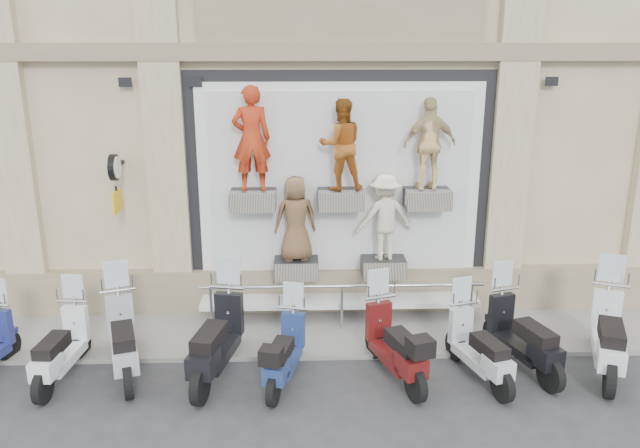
# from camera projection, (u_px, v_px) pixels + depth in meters

# --- Properties ---
(ground) EXTENTS (90.00, 90.00, 0.00)m
(ground) POSITION_uv_depth(u_px,v_px,m) (350.00, 393.00, 9.25)
(ground) COLOR #303033
(ground) RESTS_ON ground
(sidewalk) EXTENTS (16.00, 2.20, 0.08)m
(sidewalk) POSITION_uv_depth(u_px,v_px,m) (341.00, 328.00, 11.25)
(sidewalk) COLOR gray
(sidewalk) RESTS_ON ground
(shop_vitrine) EXTENTS (5.60, 0.83, 4.30)m
(shop_vitrine) POSITION_uv_depth(u_px,v_px,m) (343.00, 193.00, 11.22)
(shop_vitrine) COLOR black
(shop_vitrine) RESTS_ON ground
(guard_rail) EXTENTS (5.06, 0.10, 0.93)m
(guard_rail) POSITION_uv_depth(u_px,v_px,m) (342.00, 309.00, 11.04)
(guard_rail) COLOR #9EA0A5
(guard_rail) RESTS_ON ground
(clock_sign_bracket) EXTENTS (0.10, 0.80, 1.02)m
(clock_sign_bracket) POSITION_uv_depth(u_px,v_px,m) (115.00, 176.00, 10.71)
(clock_sign_bracket) COLOR black
(clock_sign_bracket) RESTS_ON ground
(scooter_b) EXTENTS (0.69, 1.88, 1.49)m
(scooter_b) POSITION_uv_depth(u_px,v_px,m) (60.00, 335.00, 9.44)
(scooter_b) COLOR white
(scooter_b) RESTS_ON ground
(scooter_c) EXTENTS (1.19, 2.11, 1.65)m
(scooter_c) POSITION_uv_depth(u_px,v_px,m) (122.00, 325.00, 9.57)
(scooter_c) COLOR #9698A3
(scooter_c) RESTS_ON ground
(scooter_d) EXTENTS (1.04, 2.22, 1.73)m
(scooter_d) POSITION_uv_depth(u_px,v_px,m) (216.00, 325.00, 9.48)
(scooter_d) COLOR black
(scooter_d) RESTS_ON ground
(scooter_e) EXTENTS (0.91, 1.81, 1.42)m
(scooter_e) POSITION_uv_depth(u_px,v_px,m) (285.00, 340.00, 9.35)
(scooter_e) COLOR navy
(scooter_e) RESTS_ON ground
(scooter_f) EXTENTS (1.13, 2.01, 1.57)m
(scooter_f) POSITION_uv_depth(u_px,v_px,m) (395.00, 331.00, 9.46)
(scooter_f) COLOR #4E0D0D
(scooter_f) RESTS_ON ground
(scooter_g) EXTENTS (1.02, 1.88, 1.46)m
(scooter_g) POSITION_uv_depth(u_px,v_px,m) (480.00, 336.00, 9.44)
(scooter_g) COLOR #B0B4B7
(scooter_g) RESTS_ON ground
(scooter_h) EXTENTS (1.13, 2.05, 1.60)m
(scooter_h) POSITION_uv_depth(u_px,v_px,m) (524.00, 323.00, 9.73)
(scooter_h) COLOR black
(scooter_h) RESTS_ON ground
(scooter_i) EXTENTS (1.36, 2.21, 1.73)m
(scooter_i) POSITION_uv_depth(u_px,v_px,m) (610.00, 321.00, 9.62)
(scooter_i) COLOR silver
(scooter_i) RESTS_ON ground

